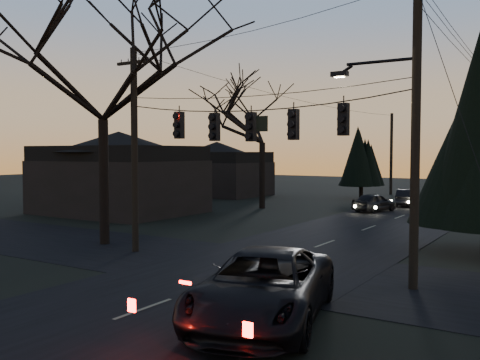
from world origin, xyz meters
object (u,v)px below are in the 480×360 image
Objects in this scene: utility_pole_left at (136,252)px; sedan_oncoming_a at (374,203)px; utility_pole_right at (413,289)px; sedan_oncoming_b at (407,198)px; suv_near at (263,287)px; utility_pole_far_l at (391,194)px; bare_tree_left at (102,69)px.

utility_pole_left is 20.43m from sedan_oncoming_a.
utility_pole_right reaches higher than sedan_oncoming_b.
suv_near is at bearing -29.36° from utility_pole_left.
sedan_oncoming_a is at bearing 86.65° from suv_near.
utility_pole_left is 1.06× the size of utility_pole_far_l.
utility_pole_left is 2.16× the size of sedan_oncoming_b.
sedan_oncoming_a is 5.19m from sedan_oncoming_b.
suv_near is at bearing 89.31° from sedan_oncoming_b.
utility_pole_right is 21.60m from sedan_oncoming_a.
utility_pole_right reaches higher than utility_pole_left.
utility_pole_left is at bearing -14.06° from bare_tree_left.
utility_pole_right reaches higher than utility_pole_far_l.
utility_pole_left is 8.34m from bare_tree_left.
bare_tree_left is 14.86m from suv_near.
sedan_oncoming_a is at bearing 70.56° from sedan_oncoming_b.
sedan_oncoming_b is at bearing -67.33° from utility_pole_far_l.
bare_tree_left reaches higher than utility_pole_right.
utility_pole_left reaches higher than utility_pole_far_l.
utility_pole_left is at bearing 180.00° from utility_pole_right.
bare_tree_left is at bearing -94.05° from utility_pole_far_l.
bare_tree_left reaches higher than suv_near.
utility_pole_far_l is 1.29× the size of suv_near.
utility_pole_right is 0.88× the size of bare_tree_left.
utility_pole_far_l reaches higher than sedan_oncoming_a.
sedan_oncoming_a is (-5.59, 25.27, -0.21)m from suv_near.
bare_tree_left is 1.83× the size of suv_near.
utility_pole_right is at bearing 0.00° from utility_pole_left.
bare_tree_left is 2.98× the size of sedan_oncoming_a.
sedan_oncoming_b is (-4.69, 30.38, -0.21)m from suv_near.
utility_pole_far_l reaches higher than suv_near.
utility_pole_far_l is at bearing 107.72° from utility_pole_right.
utility_pole_left reaches higher than sedan_oncoming_a.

